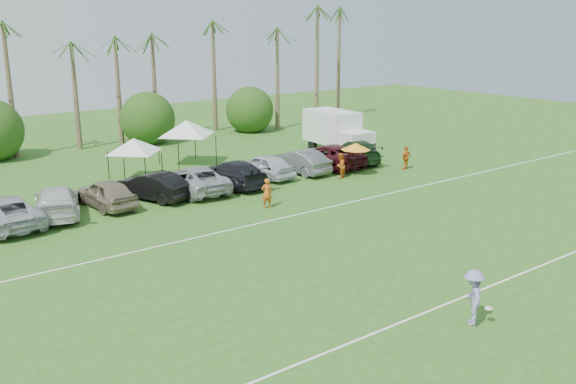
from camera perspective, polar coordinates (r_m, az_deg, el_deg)
ground at (r=22.80m, az=16.75°, el=-11.67°), size 120.00×120.00×0.00m
field_lines at (r=27.71m, az=3.25°, el=-6.12°), size 80.00×12.10×0.01m
palm_tree_4 at (r=51.22m, az=-23.31°, el=11.06°), size 2.40×2.40×8.90m
palm_tree_5 at (r=52.34m, az=-19.10°, el=12.47°), size 2.40×2.40×9.90m
palm_tree_6 at (r=53.75m, az=-15.04°, el=13.74°), size 2.40×2.40×10.90m
palm_tree_7 at (r=55.43m, az=-11.17°, el=14.87°), size 2.40×2.40×11.90m
palm_tree_8 at (r=57.91m, az=-6.51°, el=12.49°), size 2.40×2.40×8.90m
palm_tree_9 at (r=60.62m, az=-2.38°, el=13.51°), size 2.40×2.40×9.90m
palm_tree_10 at (r=63.61m, az=1.41°, el=14.37°), size 2.40×2.40×10.90m
palm_tree_11 at (r=66.19m, az=4.20°, el=15.10°), size 2.40×2.40×11.90m
bush_tree_2 at (r=56.07m, az=-13.04°, el=6.28°), size 4.00×4.00×4.00m
bush_tree_3 at (r=60.85m, az=-4.41°, el=7.29°), size 4.00×4.00×4.00m
sideline_player_a at (r=35.05m, az=-1.90°, el=-0.11°), size 0.70×0.56×1.66m
sideline_player_b at (r=41.86m, az=4.67°, el=2.35°), size 0.97×0.88×1.64m
sideline_player_c at (r=44.96m, az=10.45°, el=3.02°), size 0.98×0.50×1.61m
box_truck at (r=49.32m, az=4.45°, el=5.38°), size 2.94×6.47×3.24m
canopy_tent_left at (r=41.91m, az=-13.59°, el=4.67°), size 3.94×3.94×3.19m
canopy_tent_right at (r=45.81m, az=-9.05°, el=6.31°), size 4.57×4.57×3.70m
market_umbrella at (r=42.34m, az=6.04°, el=4.05°), size 1.97×1.97×2.20m
frisbee_player at (r=22.76m, az=16.11°, el=-8.98°), size 1.40×1.38×1.94m
parked_car_2 at (r=34.78m, az=-23.95°, el=-1.63°), size 2.94×5.83×1.58m
parked_car_3 at (r=35.74m, az=-19.88°, el=-0.79°), size 3.79×5.87×1.58m
parked_car_4 at (r=36.54m, az=-15.83°, el=-0.12°), size 2.13×4.74×1.58m
parked_car_5 at (r=37.55m, az=-11.99°, el=0.54°), size 3.23×5.09×1.58m
parked_car_6 at (r=38.68m, az=-8.33°, el=1.13°), size 3.05×5.88×1.58m
parked_car_7 at (r=39.90m, az=-4.84°, el=1.67°), size 2.35×5.51×1.58m
parked_car_8 at (r=41.80m, az=-2.10°, el=2.33°), size 2.23×4.78×1.58m
parked_car_9 at (r=43.18m, az=1.04°, el=2.76°), size 1.86×4.87×1.58m
parked_car_10 at (r=45.02m, az=3.60°, el=3.24°), size 2.93×5.83×1.58m
parked_car_11 at (r=46.84m, az=6.08°, el=3.65°), size 4.14×5.89×1.58m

